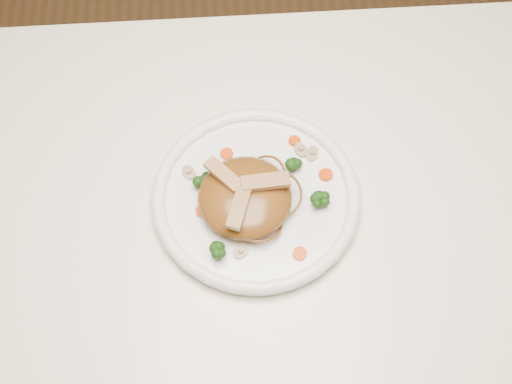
{
  "coord_description": "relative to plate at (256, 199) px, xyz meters",
  "views": [
    {
      "loc": [
        -0.04,
        -0.41,
        1.61
      ],
      "look_at": [
        -0.01,
        0.04,
        0.78
      ],
      "focal_mm": 46.14,
      "sensor_mm": 36.0,
      "label": 1
    }
  ],
  "objects": [
    {
      "name": "table",
      "position": [
        0.01,
        -0.04,
        -0.11
      ],
      "size": [
        1.2,
        0.8,
        0.75
      ],
      "color": "white",
      "rests_on": "ground"
    },
    {
      "name": "mushroom_3",
      "position": [
        0.07,
        0.07,
        0.01
      ],
      "size": [
        0.03,
        0.03,
        0.01
      ],
      "primitive_type": "cylinder",
      "rotation": [
        0.0,
        0.0,
        1.96
      ],
      "color": "tan",
      "rests_on": "plate"
    },
    {
      "name": "mushroom_0",
      "position": [
        -0.03,
        -0.09,
        0.01
      ],
      "size": [
        0.03,
        0.03,
        0.01
      ],
      "primitive_type": "cylinder",
      "rotation": [
        0.0,
        0.0,
        0.63
      ],
      "color": "tan",
      "rests_on": "plate"
    },
    {
      "name": "broccoli_2",
      "position": [
        -0.06,
        -0.09,
        0.02
      ],
      "size": [
        0.04,
        0.04,
        0.03
      ],
      "primitive_type": null,
      "rotation": [
        0.0,
        0.0,
        -0.38
      ],
      "color": "#1C420D",
      "rests_on": "plate"
    },
    {
      "name": "chicken_c",
      "position": [
        -0.03,
        -0.04,
        0.06
      ],
      "size": [
        0.04,
        0.07,
        0.01
      ],
      "primitive_type": "cube",
      "rotation": [
        0.0,
        0.0,
        4.4
      ],
      "color": "tan",
      "rests_on": "noodle_mound"
    },
    {
      "name": "carrot_4",
      "position": [
        0.05,
        -0.09,
        0.01
      ],
      "size": [
        0.02,
        0.02,
        0.0
      ],
      "primitive_type": "cylinder",
      "rotation": [
        0.0,
        0.0,
        -0.24
      ],
      "color": "red",
      "rests_on": "plate"
    },
    {
      "name": "ground",
      "position": [
        0.01,
        -0.04,
        -0.76
      ],
      "size": [
        4.0,
        4.0,
        0.0
      ],
      "primitive_type": "plane",
      "color": "brown",
      "rests_on": "ground"
    },
    {
      "name": "mushroom_2",
      "position": [
        -0.1,
        0.04,
        0.01
      ],
      "size": [
        0.04,
        0.04,
        0.01
      ],
      "primitive_type": "cylinder",
      "rotation": [
        0.0,
        0.0,
        -1.02
      ],
      "color": "tan",
      "rests_on": "plate"
    },
    {
      "name": "broccoli_1",
      "position": [
        -0.08,
        0.02,
        0.02
      ],
      "size": [
        0.03,
        0.03,
        0.03
      ],
      "primitive_type": null,
      "rotation": [
        0.0,
        0.0,
        -0.05
      ],
      "color": "#1C420D",
      "rests_on": "plate"
    },
    {
      "name": "mushroom_1",
      "position": [
        0.09,
        0.07,
        0.01
      ],
      "size": [
        0.03,
        0.03,
        0.01
      ],
      "primitive_type": "cylinder",
      "rotation": [
        0.0,
        0.0,
        1.24
      ],
      "color": "tan",
      "rests_on": "plate"
    },
    {
      "name": "carrot_3",
      "position": [
        -0.04,
        0.07,
        0.01
      ],
      "size": [
        0.02,
        0.02,
        0.0
      ],
      "primitive_type": "cylinder",
      "rotation": [
        0.0,
        0.0,
        0.3
      ],
      "color": "red",
      "rests_on": "plate"
    },
    {
      "name": "carrot_2",
      "position": [
        0.1,
        0.03,
        0.01
      ],
      "size": [
        0.02,
        0.02,
        0.0
      ],
      "primitive_type": "cylinder",
      "rotation": [
        0.0,
        0.0,
        -0.13
      ],
      "color": "red",
      "rests_on": "plate"
    },
    {
      "name": "plate",
      "position": [
        0.0,
        0.0,
        0.0
      ],
      "size": [
        0.35,
        0.35,
        0.02
      ],
      "primitive_type": "cylinder",
      "rotation": [
        0.0,
        0.0,
        0.19
      ],
      "color": "white",
      "rests_on": "table"
    },
    {
      "name": "noodle_mound",
      "position": [
        -0.02,
        -0.01,
        0.03
      ],
      "size": [
        0.16,
        0.16,
        0.04
      ],
      "primitive_type": "ellipsoid",
      "rotation": [
        0.0,
        0.0,
        0.26
      ],
      "color": "brown",
      "rests_on": "plate"
    },
    {
      "name": "broccoli_3",
      "position": [
        0.09,
        -0.02,
        0.02
      ],
      "size": [
        0.03,
        0.03,
        0.03
      ],
      "primitive_type": null,
      "rotation": [
        0.0,
        0.0,
        0.05
      ],
      "color": "#1C420D",
      "rests_on": "plate"
    },
    {
      "name": "carrot_0",
      "position": [
        0.06,
        0.09,
        0.01
      ],
      "size": [
        0.02,
        0.02,
        0.0
      ],
      "primitive_type": "cylinder",
      "rotation": [
        0.0,
        0.0,
        -0.19
      ],
      "color": "red",
      "rests_on": "plate"
    },
    {
      "name": "broccoli_0",
      "position": [
        0.06,
        0.04,
        0.02
      ],
      "size": [
        0.03,
        0.03,
        0.03
      ],
      "primitive_type": null,
      "rotation": [
        0.0,
        0.0,
        -0.08
      ],
      "color": "#1C420D",
      "rests_on": "plate"
    },
    {
      "name": "chicken_a",
      "position": [
        0.01,
        -0.0,
        0.06
      ],
      "size": [
        0.07,
        0.03,
        0.01
      ],
      "primitive_type": "cube",
      "rotation": [
        0.0,
        0.0,
        0.09
      ],
      "color": "tan",
      "rests_on": "noodle_mound"
    },
    {
      "name": "carrot_1",
      "position": [
        -0.08,
        -0.02,
        0.01
      ],
      "size": [
        0.02,
        0.02,
        0.0
      ],
      "primitive_type": "cylinder",
      "rotation": [
        0.0,
        0.0,
        -0.15
      ],
      "color": "red",
      "rests_on": "plate"
    },
    {
      "name": "chicken_b",
      "position": [
        -0.04,
        0.01,
        0.06
      ],
      "size": [
        0.06,
        0.06,
        0.01
      ],
      "primitive_type": "cube",
      "rotation": [
        0.0,
        0.0,
        2.32
      ],
      "color": "tan",
      "rests_on": "noodle_mound"
    }
  ]
}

